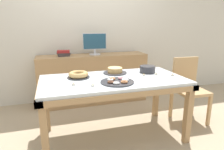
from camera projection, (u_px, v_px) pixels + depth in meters
name	position (u px, v px, depth m)	size (l,w,h in m)	color
ground_plane	(113.00, 135.00, 2.61)	(12.00, 12.00, 0.00)	tan
wall_back	(89.00, 30.00, 3.71)	(8.00, 0.10, 2.60)	silver
dining_table	(113.00, 86.00, 2.44)	(1.76, 0.90, 0.78)	silver
chair	(188.00, 86.00, 2.95)	(0.44, 0.44, 0.94)	tan
sideboard	(93.00, 79.00, 3.65)	(1.93, 0.44, 0.89)	tan
computer_monitor	(95.00, 44.00, 3.50)	(0.42, 0.20, 0.38)	silver
book_stack	(64.00, 53.00, 3.39)	(0.22, 0.18, 0.10)	#3F3838
cake_chocolate_round	(115.00, 71.00, 2.67)	(0.31, 0.31, 0.08)	#333338
cake_golden_bundt	(78.00, 75.00, 2.45)	(0.28, 0.28, 0.07)	#333338
pastry_platter	(117.00, 81.00, 2.25)	(0.38, 0.38, 0.04)	#333338
plate_stack	(147.00, 69.00, 2.71)	(0.21, 0.21, 0.09)	#333338
tealight_near_front	(156.00, 74.00, 2.58)	(0.04, 0.04, 0.04)	silver
tealight_centre	(93.00, 85.00, 2.12)	(0.04, 0.04, 0.04)	silver
tealight_right_edge	(73.00, 84.00, 2.15)	(0.04, 0.04, 0.04)	silver
tealight_left_edge	(144.00, 75.00, 2.54)	(0.04, 0.04, 0.04)	silver
tealight_near_cakes	(172.00, 75.00, 2.54)	(0.04, 0.04, 0.04)	silver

